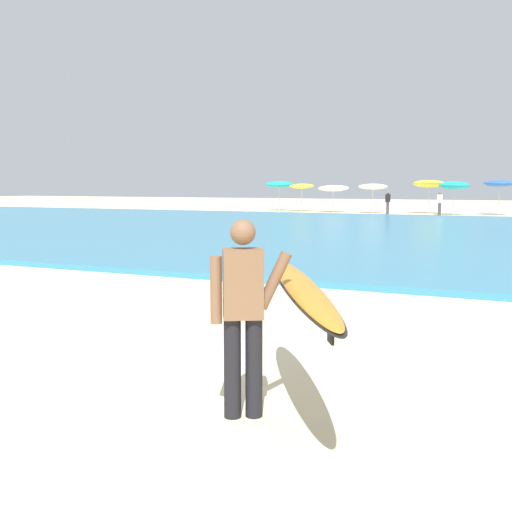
{
  "coord_description": "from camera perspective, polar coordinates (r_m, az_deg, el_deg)",
  "views": [
    {
      "loc": [
        4.92,
        -5.1,
        2.02
      ],
      "look_at": [
        1.74,
        2.0,
        1.1
      ],
      "focal_mm": 42.37,
      "sensor_mm": 36.0,
      "label": 1
    }
  ],
  "objects": [
    {
      "name": "beach_umbrella_1",
      "position": [
        46.44,
        4.34,
        6.59
      ],
      "size": [
        1.89,
        1.91,
        2.16
      ],
      "color": "beige",
      "rests_on": "ground"
    },
    {
      "name": "beach_umbrella_2",
      "position": [
        44.97,
        7.32,
        6.36
      ],
      "size": [
        2.26,
        2.28,
        2.06
      ],
      "color": "beige",
      "rests_on": "ground"
    },
    {
      "name": "ground_plane",
      "position": [
        7.37,
        -19.29,
        -9.55
      ],
      "size": [
        160.0,
        160.0,
        0.0
      ],
      "primitive_type": "plane",
      "color": "beige"
    },
    {
      "name": "beachgoer_near_row_left",
      "position": [
        41.98,
        16.95,
        4.84
      ],
      "size": [
        0.32,
        0.2,
        1.58
      ],
      "color": "#383842",
      "rests_on": "ground"
    },
    {
      "name": "beachgoer_near_row_mid",
      "position": [
        42.86,
        12.33,
        5.01
      ],
      "size": [
        0.32,
        0.2,
        1.58
      ],
      "color": "#383842",
      "rests_on": "ground"
    },
    {
      "name": "beach_umbrella_6",
      "position": [
        43.68,
        22.02,
        6.37
      ],
      "size": [
        2.06,
        2.07,
        2.34
      ],
      "color": "beige",
      "rests_on": "ground"
    },
    {
      "name": "sea",
      "position": [
        25.72,
        13.09,
        2.21
      ],
      "size": [
        120.0,
        28.0,
        0.14
      ],
      "primitive_type": "cube",
      "color": "teal",
      "rests_on": "ground"
    },
    {
      "name": "beach_umbrella_5",
      "position": [
        42.77,
        18.22,
        6.34
      ],
      "size": [
        2.0,
        2.01,
        2.27
      ],
      "color": "beige",
      "rests_on": "ground"
    },
    {
      "name": "beach_umbrella_0",
      "position": [
        47.62,
        2.22,
        6.77
      ],
      "size": [
        2.15,
        2.17,
        2.35
      ],
      "color": "beige",
      "rests_on": "ground"
    },
    {
      "name": "beach_umbrella_4",
      "position": [
        44.27,
        16.03,
        6.57
      ],
      "size": [
        2.23,
        2.27,
        2.43
      ],
      "color": "beige",
      "rests_on": "ground"
    },
    {
      "name": "beach_umbrella_3",
      "position": [
        44.28,
        10.97,
        6.44
      ],
      "size": [
        2.07,
        2.07,
        2.11
      ],
      "color": "beige",
      "rests_on": "ground"
    },
    {
      "name": "surfer_with_board",
      "position": [
        5.21,
        1.72,
        -4.11
      ],
      "size": [
        1.73,
        2.69,
        1.73
      ],
      "color": "black",
      "rests_on": "ground"
    }
  ]
}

